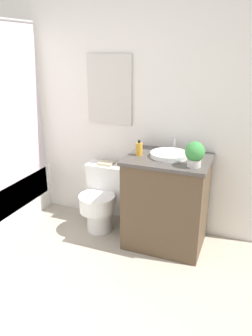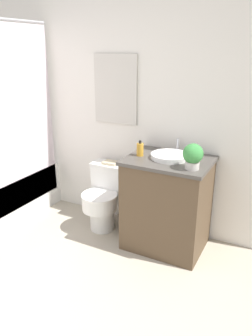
# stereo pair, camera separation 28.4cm
# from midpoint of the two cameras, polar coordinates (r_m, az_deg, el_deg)

# --- Properties ---
(wall_back) EXTENTS (3.39, 0.07, 2.50)m
(wall_back) POSITION_cam_midpoint_polar(r_m,az_deg,el_deg) (3.34, -1.24, 11.87)
(wall_back) COLOR white
(wall_back) RESTS_ON ground_plane
(toilet) EXTENTS (0.40, 0.50, 0.64)m
(toilet) POSITION_cam_midpoint_polar(r_m,az_deg,el_deg) (3.30, -1.18, -5.03)
(toilet) COLOR white
(toilet) RESTS_ON ground_plane
(vanity) EXTENTS (0.72, 0.57, 0.85)m
(vanity) POSITION_cam_midpoint_polar(r_m,az_deg,el_deg) (2.99, 9.86, -6.17)
(vanity) COLOR brown
(vanity) RESTS_ON ground_plane
(sink) EXTENTS (0.33, 0.36, 0.13)m
(sink) POSITION_cam_midpoint_polar(r_m,az_deg,el_deg) (2.84, 10.53, 2.03)
(sink) COLOR white
(sink) RESTS_ON vanity
(soap_bottle) EXTENTS (0.06, 0.06, 0.14)m
(soap_bottle) POSITION_cam_midpoint_polar(r_m,az_deg,el_deg) (2.86, 5.31, 3.22)
(soap_bottle) COLOR gold
(soap_bottle) RESTS_ON vanity
(potted_plant) EXTENTS (0.16, 0.16, 0.21)m
(potted_plant) POSITION_cam_midpoint_polar(r_m,az_deg,el_deg) (2.60, 14.67, 2.07)
(potted_plant) COLOR beige
(potted_plant) RESTS_ON vanity
(book_on_tank) EXTENTS (0.15, 0.12, 0.02)m
(book_on_tank) POSITION_cam_midpoint_polar(r_m,az_deg,el_deg) (3.27, -0.20, 0.88)
(book_on_tank) COLOR beige
(book_on_tank) RESTS_ON toilet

